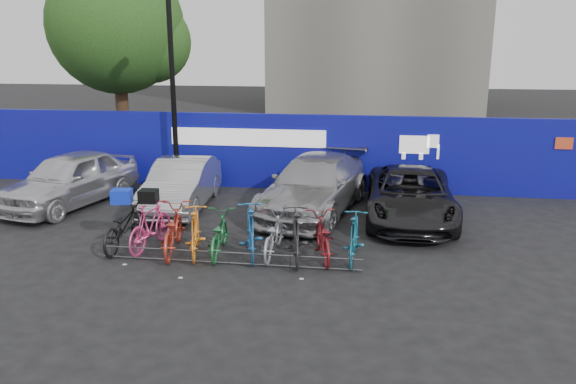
% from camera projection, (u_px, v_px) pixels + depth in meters
% --- Properties ---
extents(ground, '(100.00, 100.00, 0.00)m').
position_uv_depth(ground, '(236.00, 255.00, 12.43)').
color(ground, black).
rests_on(ground, ground).
extents(hoarding, '(22.00, 0.18, 2.40)m').
position_uv_depth(hoarding, '(279.00, 152.00, 17.85)').
color(hoarding, '#0A1492').
rests_on(hoarding, ground).
extents(tree, '(5.40, 5.20, 7.80)m').
position_uv_depth(tree, '(123.00, 29.00, 21.69)').
color(tree, '#382314').
rests_on(tree, ground).
extents(lamppost, '(0.25, 0.50, 6.11)m').
position_uv_depth(lamppost, '(173.00, 86.00, 17.20)').
color(lamppost, black).
rests_on(lamppost, ground).
extents(bike_rack, '(5.60, 0.03, 0.30)m').
position_uv_depth(bike_rack, '(229.00, 258.00, 11.81)').
color(bike_rack, '#595B60').
rests_on(bike_rack, ground).
extents(car_0, '(2.84, 4.86, 1.55)m').
position_uv_depth(car_0, '(70.00, 179.00, 16.05)').
color(car_0, silver).
rests_on(car_0, ground).
extents(car_1, '(1.70, 4.26, 1.38)m').
position_uv_depth(car_1, '(182.00, 184.00, 15.83)').
color(car_1, '#A4A5A9').
rests_on(car_1, ground).
extents(car_2, '(3.17, 5.55, 1.51)m').
position_uv_depth(car_2, '(315.00, 185.00, 15.46)').
color(car_2, '#9F9FA3').
rests_on(car_2, ground).
extents(car_3, '(2.30, 4.86, 1.34)m').
position_uv_depth(car_3, '(410.00, 195.00, 14.75)').
color(car_3, black).
rests_on(car_3, ground).
extents(bike_0, '(0.76, 2.02, 1.05)m').
position_uv_depth(bike_0, '(124.00, 225.00, 12.77)').
color(bike_0, black).
rests_on(bike_0, ground).
extents(bike_1, '(0.78, 1.88, 1.09)m').
position_uv_depth(bike_1, '(150.00, 226.00, 12.68)').
color(bike_1, '#EA4188').
rests_on(bike_1, ground).
extents(bike_2, '(1.04, 2.11, 1.06)m').
position_uv_depth(bike_2, '(172.00, 230.00, 12.45)').
color(bike_2, '#B93523').
rests_on(bike_2, ground).
extents(bike_3, '(0.90, 1.85, 1.07)m').
position_uv_depth(bike_3, '(195.00, 232.00, 12.30)').
color(bike_3, orange).
rests_on(bike_3, ground).
extents(bike_4, '(0.78, 1.84, 0.94)m').
position_uv_depth(bike_4, '(219.00, 234.00, 12.35)').
color(bike_4, '#22733A').
rests_on(bike_4, ground).
extents(bike_5, '(1.00, 1.98, 1.15)m').
position_uv_depth(bike_5, '(251.00, 231.00, 12.24)').
color(bike_5, '#2262A5').
rests_on(bike_5, ground).
extents(bike_6, '(0.69, 1.82, 0.95)m').
position_uv_depth(bike_6, '(273.00, 235.00, 12.31)').
color(bike_6, '#999BA0').
rests_on(bike_6, ground).
extents(bike_7, '(0.85, 1.97, 1.14)m').
position_uv_depth(bike_7, '(296.00, 235.00, 11.99)').
color(bike_7, '#2A2A2D').
rests_on(bike_7, ground).
extents(bike_8, '(1.03, 1.94, 0.97)m').
position_uv_depth(bike_8, '(322.00, 237.00, 12.14)').
color(bike_8, maroon).
rests_on(bike_8, ground).
extents(bike_9, '(0.59, 1.77, 1.05)m').
position_uv_depth(bike_9, '(354.00, 237.00, 11.99)').
color(bike_9, '#17627A').
rests_on(bike_9, ground).
extents(cargo_crate, '(0.50, 0.41, 0.32)m').
position_uv_depth(cargo_crate, '(122.00, 196.00, 12.59)').
color(cargo_crate, '#0F2CD4').
rests_on(cargo_crate, bike_0).
extents(cargo_topcase, '(0.42, 0.39, 0.29)m').
position_uv_depth(cargo_topcase, '(149.00, 196.00, 12.50)').
color(cargo_topcase, black).
rests_on(cargo_topcase, bike_1).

